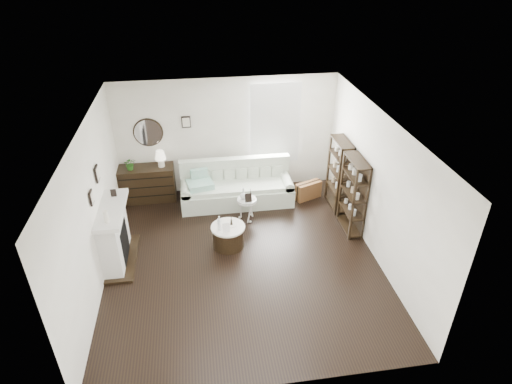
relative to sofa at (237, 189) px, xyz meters
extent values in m
plane|color=black|center=(-0.12, -2.08, -0.32)|extent=(5.50, 5.50, 0.00)
plane|color=white|center=(-0.12, -2.08, 2.38)|extent=(5.50, 5.50, 0.00)
plane|color=silver|center=(-0.12, 0.67, 1.03)|extent=(5.00, 0.00, 5.00)
plane|color=silver|center=(-0.12, -4.83, 1.03)|extent=(5.00, 0.00, 5.00)
plane|color=silver|center=(-2.62, -2.08, 1.03)|extent=(0.00, 5.50, 5.50)
plane|color=silver|center=(2.38, -2.08, 1.03)|extent=(0.00, 5.50, 5.50)
cube|color=white|center=(0.98, 0.65, 1.28)|extent=(1.00, 0.02, 1.80)
cube|color=silver|center=(0.98, 0.59, 1.28)|extent=(1.15, 0.02, 1.90)
cylinder|color=silver|center=(-1.87, 0.64, 1.23)|extent=(0.60, 0.03, 0.60)
cube|color=black|center=(-1.02, 0.64, 1.43)|extent=(0.20, 0.03, 0.26)
cube|color=silver|center=(-2.45, -1.78, 0.23)|extent=(0.34, 1.20, 1.10)
cube|color=black|center=(-2.42, -1.78, 0.08)|extent=(0.30, 0.65, 0.70)
cube|color=silver|center=(-2.40, -1.78, 0.80)|extent=(0.44, 1.35, 0.08)
cube|color=black|center=(-2.37, -1.78, -0.30)|extent=(0.50, 1.40, 0.05)
cylinder|color=silver|center=(-2.40, -2.23, 0.95)|extent=(0.08, 0.08, 0.22)
cube|color=black|center=(-2.40, -1.38, 0.91)|extent=(0.10, 0.03, 0.14)
cube|color=black|center=(-2.59, -2.13, 1.28)|extent=(0.03, 0.18, 0.24)
cube|color=black|center=(-2.59, -1.48, 1.38)|extent=(0.03, 0.22, 0.28)
cube|color=black|center=(2.21, -0.53, 0.48)|extent=(0.30, 0.80, 1.60)
cylinder|color=tan|center=(2.19, -0.78, 0.20)|extent=(0.08, 0.08, 0.11)
cylinder|color=tan|center=(2.19, -0.53, 0.20)|extent=(0.08, 0.08, 0.11)
cylinder|color=tan|center=(2.19, -0.28, 0.20)|extent=(0.08, 0.08, 0.11)
cylinder|color=tan|center=(2.19, -0.78, 0.60)|extent=(0.08, 0.08, 0.11)
cylinder|color=tan|center=(2.19, -0.53, 0.60)|extent=(0.08, 0.08, 0.11)
cylinder|color=tan|center=(2.19, -0.28, 0.60)|extent=(0.08, 0.08, 0.11)
cylinder|color=tan|center=(2.19, -0.78, 1.00)|extent=(0.08, 0.08, 0.11)
cylinder|color=tan|center=(2.19, -0.53, 1.00)|extent=(0.08, 0.08, 0.11)
cylinder|color=tan|center=(2.19, -0.28, 1.00)|extent=(0.08, 0.08, 0.11)
cube|color=black|center=(2.21, -1.43, 0.48)|extent=(0.30, 0.80, 1.60)
cylinder|color=tan|center=(2.19, -1.68, 0.20)|extent=(0.08, 0.08, 0.11)
cylinder|color=tan|center=(2.19, -1.43, 0.20)|extent=(0.08, 0.08, 0.11)
cylinder|color=tan|center=(2.19, -1.18, 0.20)|extent=(0.08, 0.08, 0.11)
cylinder|color=tan|center=(2.19, -1.68, 0.60)|extent=(0.08, 0.08, 0.11)
cylinder|color=tan|center=(2.19, -1.43, 0.60)|extent=(0.08, 0.08, 0.11)
cylinder|color=tan|center=(2.19, -1.18, 0.60)|extent=(0.08, 0.08, 0.11)
cylinder|color=tan|center=(2.19, -1.68, 1.00)|extent=(0.08, 0.08, 0.11)
cylinder|color=tan|center=(2.19, -1.43, 1.00)|extent=(0.08, 0.08, 0.11)
cylinder|color=tan|center=(2.19, -1.18, 1.00)|extent=(0.08, 0.08, 0.11)
cube|color=beige|center=(0.00, -0.08, -0.12)|extent=(2.51, 0.87, 0.41)
cube|color=beige|center=(0.00, -0.11, 0.13)|extent=(2.17, 0.70, 0.10)
cube|color=beige|center=(0.00, 0.26, 0.27)|extent=(2.51, 0.19, 0.77)
cube|color=beige|center=(-1.14, -0.08, -0.07)|extent=(0.21, 0.82, 0.50)
cube|color=beige|center=(1.14, -0.08, -0.07)|extent=(0.21, 0.82, 0.50)
cube|color=#289463|center=(-0.82, -0.13, 0.25)|extent=(0.64, 0.56, 0.14)
cube|color=brown|center=(1.66, -0.13, -0.12)|extent=(0.65, 0.42, 0.41)
cube|color=black|center=(-2.01, 0.39, 0.09)|extent=(1.23, 0.51, 0.82)
cube|color=black|center=(-2.01, 0.13, -0.10)|extent=(1.18, 0.01, 0.02)
cube|color=black|center=(-2.01, 0.13, 0.13)|extent=(1.18, 0.01, 0.02)
cube|color=black|center=(-2.01, 0.13, 0.36)|extent=(1.18, 0.01, 0.01)
imported|color=#28611B|center=(-2.31, 0.34, 0.64)|extent=(0.28, 0.25, 0.28)
cylinder|color=black|center=(-0.35, -1.66, -0.11)|extent=(0.61, 0.61, 0.42)
cylinder|color=silver|center=(-0.35, -1.66, 0.12)|extent=(0.66, 0.66, 0.04)
cylinder|color=white|center=(0.14, -0.78, 0.17)|extent=(0.41, 0.41, 0.03)
cylinder|color=silver|center=(0.14, -0.78, 0.13)|extent=(0.42, 0.42, 0.02)
cylinder|color=silver|center=(0.14, -0.78, -0.09)|extent=(0.03, 0.03, 0.47)
cylinder|color=silver|center=(-0.51, -1.73, 0.29)|extent=(0.07, 0.07, 0.30)
cube|color=white|center=(-0.39, -1.82, 0.23)|extent=(0.15, 0.07, 0.19)
cube|color=black|center=(0.16, -0.89, 0.28)|extent=(0.15, 0.06, 0.19)
camera|label=1|loc=(-0.81, -8.42, 4.90)|focal=30.00mm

